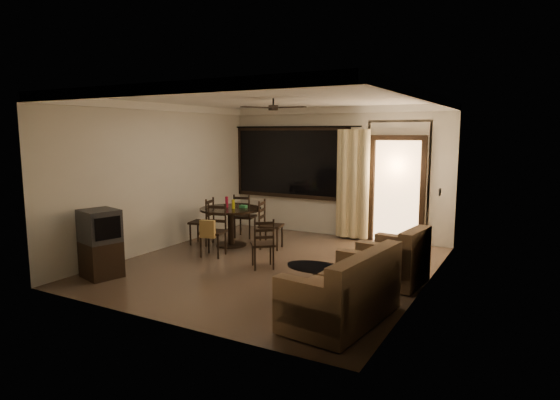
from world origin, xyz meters
The scene contains 12 objects.
ground centered at (0.00, 0.00, 0.00)m, with size 5.50×5.50×0.00m, color #7F6651.
room_shell centered at (0.59, 1.77, 1.83)m, with size 5.50×6.70×5.50m.
dining_table centered at (-1.46, 0.83, 0.60)m, with size 1.22×1.22×0.98m.
dining_chair_west centered at (-2.04, 0.65, 0.28)m, with size 0.50×0.50×0.95m.
dining_chair_east centered at (-0.64, 1.01, 0.28)m, with size 0.50×0.50×0.95m.
dining_chair_south centered at (-1.27, -0.01, 0.31)m, with size 0.50×0.54×0.95m.
dining_chair_north centered at (-1.63, 1.60, 0.28)m, with size 0.50×0.50×0.95m.
tv_cabinet centered at (-2.05, -1.86, 0.54)m, with size 0.67×0.63×1.07m.
sofa centered at (1.95, -1.68, 0.34)m, with size 1.04×1.70×0.86m.
armchair centered at (2.10, 0.00, 0.35)m, with size 0.94×0.94×0.85m.
coffee_table centered at (1.22, -0.92, 0.26)m, with size 0.89×0.53×0.39m.
side_chair centered at (-0.08, -0.22, 0.25)m, with size 0.53×0.53×0.86m.
Camera 1 is at (3.84, -6.73, 2.24)m, focal length 30.00 mm.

